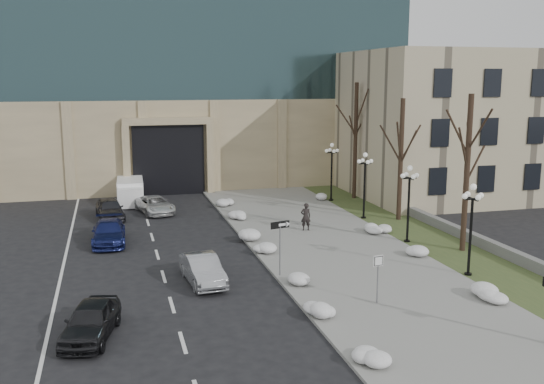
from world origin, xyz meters
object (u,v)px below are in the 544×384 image
Objects in this scene: car_c at (109,232)px; pedestrian at (306,217)px; car_d at (155,205)px; lamppost_d at (332,164)px; car_e at (110,209)px; car_b at (203,269)px; one_way_sign at (283,231)px; lamppost_b at (409,193)px; keep_sign at (378,269)px; lamppost_c at (365,177)px; car_a at (91,321)px; box_truck at (130,192)px; lamppost_a at (472,217)px.

pedestrian reaches higher than car_c.
lamppost_d reaches higher than car_d.
pedestrian reaches higher than car_e.
one_way_sign is (4.02, -0.20, 1.70)m from car_b.
car_e is at bearing 103.98° from one_way_sign.
car_c is 0.99× the size of lamppost_d.
car_e is 17.75m from one_way_sign.
lamppost_b is 13.00m from lamppost_d.
lamppost_c is (6.08, 15.37, 1.41)m from keep_sign.
car_e is at bearing 109.67° from keep_sign.
car_d is (4.06, 21.58, -0.08)m from car_a.
car_c is 2.09× the size of keep_sign.
car_b is at bearing 51.88° from pedestrian.
keep_sign is at bearing -105.53° from lamppost_d.
car_a is at bearing -113.67° from car_d.
car_a is at bearing -91.59° from car_c.
box_truck is 2.00× the size of one_way_sign.
car_a is 20.61m from car_e.
car_d is 14.30m from lamppost_d.
car_e is 2.38× the size of pedestrian.
car_a is at bearing -139.19° from lamppost_c.
car_b is 2.34× the size of pedestrian.
car_e is 18.14m from lamppost_c.
box_truck is at bearing 166.07° from lamppost_d.
pedestrian is at bearing 140.41° from lamppost_b.
car_e is at bearing -176.05° from car_d.
box_truck is 1.22× the size of lamppost_d.
car_c is at bearing -154.46° from lamppost_d.
car_b is 4.37m from one_way_sign.
lamppost_d is (0.00, 6.50, 0.00)m from lamppost_c.
car_c reaches higher than car_d.
lamppost_b reaches higher than box_truck.
car_b is 21.03m from box_truck.
lamppost_b is (13.03, 3.98, 2.38)m from car_b.
keep_sign reaches higher than car_e.
lamppost_b is (17.40, -4.68, 2.39)m from car_c.
lamppost_a is (9.02, -2.32, 0.67)m from one_way_sign.
car_e reaches higher than car_a.
one_way_sign is 0.61× the size of lamppost_b.
lamppost_c reaches higher than pedestrian.
lamppost_d reaches higher than car_c.
car_b is at bearing 169.05° from lamppost_a.
car_a is 7.27m from car_b.
car_d is 0.77× the size of box_truck.
lamppost_d reaches higher than pedestrian.
keep_sign is (11.32, -13.55, 0.98)m from car_c.
one_way_sign is 19.41m from lamppost_d.
box_truck reaches higher than car_d.
lamppost_b reaches higher than car_c.
one_way_sign is (-3.95, -8.37, 1.38)m from pedestrian.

